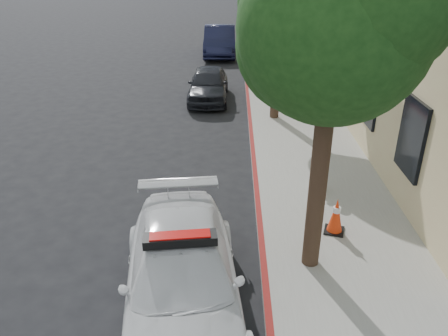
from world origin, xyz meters
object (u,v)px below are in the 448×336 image
Objects in this scene: parked_car_far at (220,41)px; fire_hydrant at (320,175)px; parked_car_mid at (208,84)px; police_car at (182,277)px; traffic_cone at (336,216)px.

fire_hydrant is at bearing -81.34° from parked_car_far.
parked_car_mid reaches higher than fire_hydrant.
parked_car_mid is 8.83m from parked_car_far.
police_car is 11.52m from parked_car_mid.
parked_car_far is at bearing 82.40° from police_car.
traffic_cone is (0.02, -1.75, -0.03)m from fire_hydrant.
police_car is 5.82× the size of fire_hydrant.
police_car is at bearing -89.07° from parked_car_mid.
traffic_cone is (2.88, -18.28, -0.30)m from parked_car_far.
fire_hydrant is at bearing 90.66° from traffic_cone.
fire_hydrant is 1.09× the size of traffic_cone.
parked_car_far reaches higher than parked_car_mid.
traffic_cone is (2.84, 2.07, -0.14)m from police_car.
police_car is 6.32× the size of traffic_cone.
police_car is 0.95× the size of parked_car_far.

